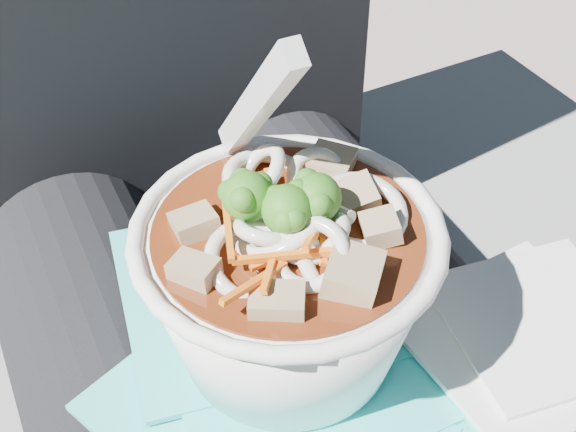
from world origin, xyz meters
name	(u,v)px	position (x,y,z in m)	size (l,w,h in m)	color
lap	(302,423)	(0.00, 0.00, 0.54)	(0.33, 0.48, 0.14)	black
person_body	(245,305)	(0.00, 0.09, 0.56)	(0.34, 0.94, 1.01)	black
plastic_bag	(318,375)	(0.00, -0.02, 0.62)	(0.30, 0.31, 0.01)	#2EC2C1
napkins	(529,333)	(0.12, -0.05, 0.63)	(0.14, 0.13, 0.01)	white
udon_bowl	(288,275)	(-0.01, 0.00, 0.68)	(0.17, 0.17, 0.20)	white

